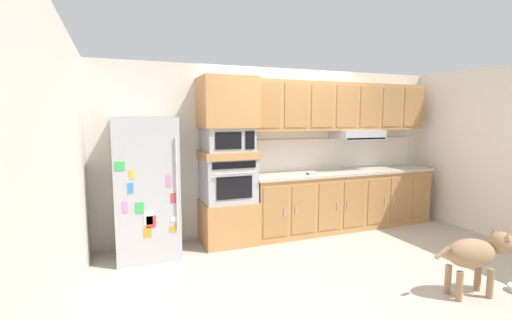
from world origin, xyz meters
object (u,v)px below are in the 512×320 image
at_px(refrigerator, 146,188).
at_px(built_in_oven, 228,180).
at_px(microwave, 228,139).
at_px(dog, 478,253).
at_px(screwdriver, 308,174).

bearing_deg(refrigerator, built_in_oven, 3.52).
height_order(microwave, dog, microwave).
xyz_separation_m(refrigerator, screwdriver, (2.30, -0.06, 0.05)).
relative_size(refrigerator, built_in_oven, 2.51).
bearing_deg(screwdriver, dog, -74.18).
relative_size(built_in_oven, microwave, 1.09).
relative_size(built_in_oven, screwdriver, 4.93).
bearing_deg(screwdriver, refrigerator, 178.63).
distance_m(refrigerator, microwave, 1.25).
bearing_deg(built_in_oven, refrigerator, -176.48).
relative_size(screwdriver, dog, 0.16).
distance_m(built_in_oven, dog, 3.02).
xyz_separation_m(built_in_oven, dog, (1.83, -2.36, -0.47)).
height_order(refrigerator, microwave, refrigerator).
height_order(refrigerator, dog, refrigerator).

